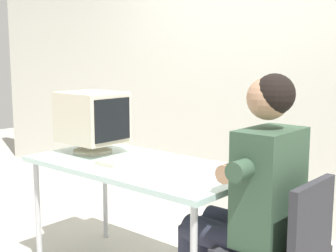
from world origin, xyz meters
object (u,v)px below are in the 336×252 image
at_px(keyboard, 130,157).
at_px(office_chair, 282,248).
at_px(desk, 139,172).
at_px(crt_monitor, 92,118).
at_px(person_seated, 249,195).

distance_m(keyboard, office_chair, 1.12).
distance_m(desk, crt_monitor, 0.53).
bearing_deg(crt_monitor, office_chair, -2.36).
height_order(desk, crt_monitor, crt_monitor).
distance_m(office_chair, person_seated, 0.29).
bearing_deg(person_seated, crt_monitor, 177.28).
bearing_deg(crt_monitor, keyboard, 2.58).
bearing_deg(keyboard, office_chair, -3.89).
bearing_deg(keyboard, crt_monitor, -177.42).
xyz_separation_m(office_chair, person_seated, (-0.18, 0.00, 0.22)).
bearing_deg(crt_monitor, person_seated, -2.72).
relative_size(crt_monitor, keyboard, 0.86).
relative_size(desk, office_chair, 1.72).
bearing_deg(office_chair, keyboard, 176.11).
distance_m(crt_monitor, person_seated, 1.26).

